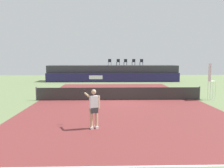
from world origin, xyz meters
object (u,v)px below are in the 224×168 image
Objects in this scene: spectator_chair_center at (125,62)px; tennis_ball at (168,93)px; tennis_player at (94,107)px; umpire_chair at (211,79)px; spectator_chair_far_right at (141,62)px; spectator_chair_left at (118,62)px; spectator_chair_far_left at (110,62)px; spectator_chair_right at (134,62)px; net_post_far at (199,93)px; net_post_near at (36,94)px.

tennis_ball is at bearing -76.57° from spectator_chair_center.
umpire_chair is at bearing 39.97° from tennis_player.
spectator_chair_center is at bearing -172.71° from spectator_chair_far_right.
spectator_chair_left reaches higher than tennis_ball.
spectator_chair_far_right is at bearing 92.68° from tennis_ball.
spectator_chair_far_left is 3.37m from spectator_chair_right.
net_post_far is at bearing -82.14° from spectator_chair_far_right.
tennis_player is at bearing -92.84° from spectator_chair_far_left.
spectator_chair_far_left is 1.00× the size of spectator_chair_far_right.
spectator_chair_far_left and spectator_chair_right have the same top height.
spectator_chair_left reaches higher than net_post_near.
spectator_chair_right is 17.91m from net_post_near.
spectator_chair_center is 0.89× the size of net_post_far.
spectator_chair_center is 2.31m from spectator_chair_far_right.
spectator_chair_left is at bearing 109.86° from net_post_far.
net_post_far is (6.62, -15.23, -2.19)m from spectator_chair_far_left.
net_post_far is at bearing -73.66° from spectator_chair_center.
tennis_player reaches higher than tennis_ball.
umpire_chair is (6.27, -15.07, -1.11)m from spectator_chair_left.
net_post_near is 8.58m from tennis_player.
spectator_chair_far_right is 0.50× the size of tennis_player.
umpire_chair is at bearing -63.95° from spectator_chair_far_left.
net_post_far is 3.44m from tennis_ball.
spectator_chair_far_right reaches higher than net_post_far.
spectator_chair_right is (3.37, 0.01, 0.00)m from spectator_chair_far_left.
spectator_chair_far_right is 0.32× the size of umpire_chair.
tennis_player is 11.98m from tennis_ball.
spectator_chair_right is at bearing -173.77° from spectator_chair_far_right.
spectator_chair_right reaches higher than tennis_player.
spectator_chair_far_left is 1.19m from spectator_chair_left.
spectator_chair_left is 16.74m from net_post_near.
spectator_chair_far_left is 13.06× the size of tennis_ball.
tennis_ball is at bearing -87.32° from spectator_chair_far_right.
spectator_chair_far_left is at bearing 116.05° from umpire_chair.
spectator_chair_left is (1.18, -0.17, 0.00)m from spectator_chair_far_left.
umpire_chair is at bearing -52.04° from tennis_ball.
spectator_chair_right is at bearing 97.94° from tennis_ball.
spectator_chair_left is 12.91m from tennis_ball.
tennis_player is 26.03× the size of tennis_ball.
net_post_far is at bearing -70.14° from spectator_chair_left.
spectator_chair_far_left is at bearing 171.76° from spectator_chair_left.
spectator_chair_left is 0.89× the size of net_post_near.
spectator_chair_center is at bearing 0.31° from spectator_chair_left.
net_post_far is (2.12, -15.36, -2.19)m from spectator_chair_far_right.
spectator_chair_far_right is at bearing 97.86° from net_post_far.
spectator_chair_center is 0.50× the size of tennis_player.
spectator_chair_far_right is at bearing 56.22° from net_post_near.
spectator_chair_far_right is (1.13, 0.12, 0.00)m from spectator_chair_right.
spectator_chair_far_left is 0.50× the size of tennis_player.
spectator_chair_center is 16.00m from umpire_chair.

